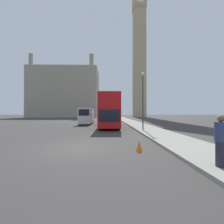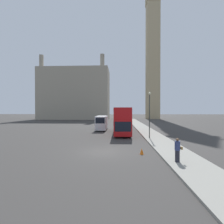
{
  "view_description": "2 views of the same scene",
  "coord_description": "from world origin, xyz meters",
  "views": [
    {
      "loc": [
        1.97,
        -8.54,
        1.99
      ],
      "look_at": [
        2.41,
        13.52,
        2.12
      ],
      "focal_mm": 24.0,
      "sensor_mm": 36.0,
      "label": 1
    },
    {
      "loc": [
        1.51,
        -16.53,
        3.98
      ],
      "look_at": [
        -0.05,
        20.76,
        3.56
      ],
      "focal_mm": 28.0,
      "sensor_mm": 36.0,
      "label": 2
    }
  ],
  "objects": [
    {
      "name": "ground_plane",
      "position": [
        0.0,
        0.0,
        0.0
      ],
      "size": [
        300.0,
        300.0,
        0.0
      ],
      "primitive_type": "plane",
      "color": "#383533"
    },
    {
      "name": "sidewalk_strip",
      "position": [
        6.61,
        0.0,
        0.07
      ],
      "size": [
        3.22,
        120.0,
        0.15
      ],
      "color": "gray",
      "rests_on": "ground_plane"
    },
    {
      "name": "clock_tower",
      "position": [
        16.74,
        64.03,
        35.72
      ],
      "size": [
        6.11,
        6.28,
        69.79
      ],
      "color": "tan",
      "rests_on": "ground_plane"
    },
    {
      "name": "building_block_distant",
      "position": [
        -18.05,
        60.55,
        10.99
      ],
      "size": [
        29.71,
        14.47,
        26.71
      ],
      "color": "#9E937F",
      "rests_on": "ground_plane"
    },
    {
      "name": "red_double_decker_bus",
      "position": [
        2.0,
        13.14,
        2.42
      ],
      "size": [
        2.6,
        11.49,
        4.34
      ],
      "color": "#B71114",
      "rests_on": "ground_plane"
    },
    {
      "name": "white_van",
      "position": [
        -1.99,
        17.88,
        1.49
      ],
      "size": [
        2.01,
        5.88,
        2.79
      ],
      "color": "white",
      "rests_on": "ground_plane"
    },
    {
      "name": "pedestrian",
      "position": [
        5.8,
        -3.5,
        1.03
      ],
      "size": [
        0.55,
        0.39,
        1.76
      ],
      "color": "#23232D",
      "rests_on": "sidewalk_strip"
    },
    {
      "name": "street_lamp",
      "position": [
        5.67,
        7.68,
        4.23
      ],
      "size": [
        0.36,
        0.36,
        6.29
      ],
      "color": "#2D332D",
      "rests_on": "sidewalk_strip"
    },
    {
      "name": "traffic_cone",
      "position": [
        3.52,
        -0.82,
        0.28
      ],
      "size": [
        0.36,
        0.36,
        0.55
      ],
      "color": "orange",
      "rests_on": "ground_plane"
    }
  ]
}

